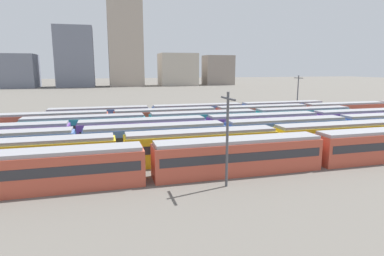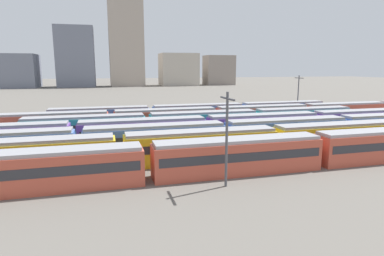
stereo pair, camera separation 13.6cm
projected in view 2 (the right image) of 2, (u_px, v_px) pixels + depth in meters
ground_plane at (96, 147)px, 45.12m from camera, size 600.00×600.00×0.00m
train_track_0 at (317, 150)px, 36.15m from camera, size 74.70×3.06×3.75m
train_track_1 at (274, 141)px, 40.48m from camera, size 74.70×3.06×3.75m
train_track_2 at (225, 135)px, 44.22m from camera, size 74.70×3.06×3.75m
train_track_3 at (206, 128)px, 48.90m from camera, size 74.70×3.06×3.75m
train_track_4 at (204, 122)px, 54.15m from camera, size 55.80×3.06×3.75m
train_track_5 at (262, 115)px, 62.52m from camera, size 93.60×3.06×3.75m
train_track_6 at (198, 113)px, 64.54m from camera, size 55.80×3.06×3.75m
catenary_pole_0 at (227, 135)px, 29.37m from camera, size 0.24×3.20×8.81m
catenary_pole_1 at (298, 94)px, 73.17m from camera, size 0.24×3.20×9.20m
distant_building_0 at (11, 71)px, 175.72m from camera, size 26.57×21.29×18.07m
distant_building_1 at (76, 57)px, 182.88m from camera, size 20.36×17.21×33.44m
distant_building_2 at (126, 41)px, 188.41m from camera, size 19.47×15.06×52.00m
distant_building_3 at (178, 70)px, 199.37m from camera, size 22.24×17.90×19.34m
distant_building_4 at (219, 70)px, 206.21m from camera, size 18.19×12.73×18.39m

